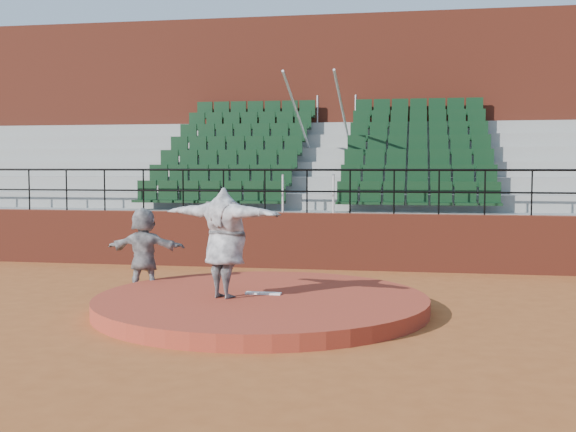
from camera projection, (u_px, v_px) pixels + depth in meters
The scene contains 9 objects.
ground at pixel (261, 311), 11.93m from camera, with size 90.00×90.00×0.00m, color #994E22.
pitchers_mound at pixel (261, 303), 11.92m from camera, with size 5.50×5.50×0.25m, color #9A3522.
pitching_rubber at pixel (263, 293), 12.06m from camera, with size 0.60×0.15×0.03m, color white.
boundary_wall at pixel (307, 241), 16.79m from camera, with size 24.00×0.30×1.30m, color maroon.
wall_railing at pixel (307, 182), 16.70m from camera, with size 24.04×0.05×1.03m.
seating_deck at pixel (326, 199), 20.32m from camera, with size 24.00×5.97×4.63m.
press_box_facade at pixel (341, 131), 24.06m from camera, with size 24.00×3.00×7.10m, color maroon.
pitcher at pixel (225, 243), 11.69m from camera, with size 2.20×0.60×1.79m, color black.
fielder at pixel (144, 250), 13.58m from camera, with size 1.49×0.48×1.61m, color black.
Camera 1 is at (2.51, -11.53, 2.40)m, focal length 45.00 mm.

